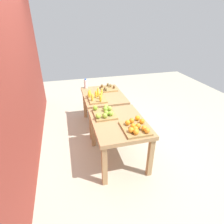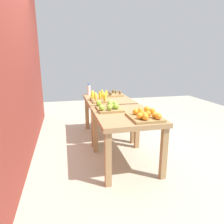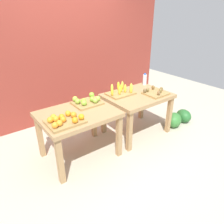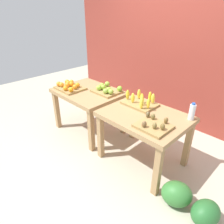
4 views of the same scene
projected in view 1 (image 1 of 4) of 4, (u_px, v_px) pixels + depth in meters
name	position (u px, v px, depth m)	size (l,w,h in m)	color
ground_plane	(110.00, 139.00, 3.61)	(8.00, 8.00, 0.00)	#B4AF98
back_wall	(17.00, 67.00, 2.61)	(4.40, 0.12, 3.00)	maroon
display_table_left	(119.00, 127.00, 2.85)	(1.04, 0.80, 0.72)	#A27D51
display_table_right	(103.00, 99.00, 3.80)	(1.04, 0.80, 0.72)	#A27D51
orange_bin	(136.00, 127.00, 2.58)	(0.45, 0.36, 0.11)	#9E7E48
apple_bin	(105.00, 113.00, 2.96)	(0.41, 0.36, 0.11)	#9E7E48
banana_crate	(97.00, 97.00, 3.51)	(0.45, 0.32, 0.17)	#9E7E48
kiwi_bin	(108.00, 88.00, 3.99)	(0.36, 0.32, 0.10)	#9E7E48
water_bottle	(86.00, 84.00, 4.03)	(0.07, 0.07, 0.21)	silver
watermelon_pile	(108.00, 102.00, 4.81)	(0.67, 0.40, 0.27)	#26622C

